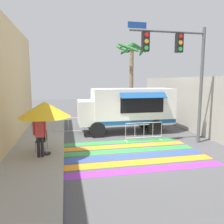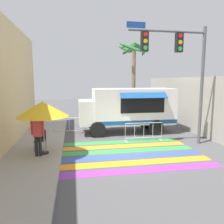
{
  "view_description": "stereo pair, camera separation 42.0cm",
  "coord_description": "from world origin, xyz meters",
  "px_view_note": "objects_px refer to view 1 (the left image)",
  "views": [
    {
      "loc": [
        -2.81,
        -9.26,
        3.25
      ],
      "look_at": [
        -0.29,
        2.55,
        1.53
      ],
      "focal_mm": 35.0,
      "sensor_mm": 36.0,
      "label": 1
    },
    {
      "loc": [
        -2.4,
        -9.34,
        3.25
      ],
      "look_at": [
        -0.29,
        2.55,
        1.53
      ],
      "focal_mm": 35.0,
      "sensor_mm": 36.0,
      "label": 2
    }
  ],
  "objects_px": {
    "vendor_person": "(40,132)",
    "palm_tree": "(132,63)",
    "traffic_signal_pole": "(179,60)",
    "food_truck": "(125,107)",
    "barricade_front": "(144,132)",
    "barricade_side": "(68,126)",
    "folding_chair": "(41,139)",
    "patio_umbrella": "(45,109)"
  },
  "relations": [
    {
      "from": "barricade_side",
      "to": "palm_tree",
      "type": "height_order",
      "value": "palm_tree"
    },
    {
      "from": "barricade_front",
      "to": "palm_tree",
      "type": "height_order",
      "value": "palm_tree"
    },
    {
      "from": "traffic_signal_pole",
      "to": "patio_umbrella",
      "type": "relative_size",
      "value": 2.65
    },
    {
      "from": "barricade_front",
      "to": "palm_tree",
      "type": "distance_m",
      "value": 6.45
    },
    {
      "from": "food_truck",
      "to": "folding_chair",
      "type": "xyz_separation_m",
      "value": [
        -4.77,
        -3.24,
        -0.92
      ]
    },
    {
      "from": "traffic_signal_pole",
      "to": "barricade_front",
      "type": "xyz_separation_m",
      "value": [
        -1.4,
        0.96,
        -3.78
      ]
    },
    {
      "from": "patio_umbrella",
      "to": "vendor_person",
      "type": "relative_size",
      "value": 1.26
    },
    {
      "from": "vendor_person",
      "to": "barricade_front",
      "type": "xyz_separation_m",
      "value": [
        5.2,
        2.03,
        -0.69
      ]
    },
    {
      "from": "folding_chair",
      "to": "vendor_person",
      "type": "distance_m",
      "value": 1.04
    },
    {
      "from": "patio_umbrella",
      "to": "barricade_side",
      "type": "height_order",
      "value": "patio_umbrella"
    },
    {
      "from": "folding_chair",
      "to": "food_truck",
      "type": "bearing_deg",
      "value": 26.62
    },
    {
      "from": "barricade_side",
      "to": "palm_tree",
      "type": "relative_size",
      "value": 0.32
    },
    {
      "from": "food_truck",
      "to": "patio_umbrella",
      "type": "height_order",
      "value": "food_truck"
    },
    {
      "from": "vendor_person",
      "to": "barricade_front",
      "type": "height_order",
      "value": "vendor_person"
    },
    {
      "from": "food_truck",
      "to": "palm_tree",
      "type": "distance_m",
      "value": 4.27
    },
    {
      "from": "vendor_person",
      "to": "food_truck",
      "type": "bearing_deg",
      "value": 31.68
    },
    {
      "from": "food_truck",
      "to": "traffic_signal_pole",
      "type": "height_order",
      "value": "traffic_signal_pole"
    },
    {
      "from": "vendor_person",
      "to": "palm_tree",
      "type": "relative_size",
      "value": 0.29
    },
    {
      "from": "traffic_signal_pole",
      "to": "palm_tree",
      "type": "relative_size",
      "value": 0.98
    },
    {
      "from": "palm_tree",
      "to": "patio_umbrella",
      "type": "bearing_deg",
      "value": -130.79
    },
    {
      "from": "vendor_person",
      "to": "folding_chair",
      "type": "bearing_deg",
      "value": 83.25
    },
    {
      "from": "vendor_person",
      "to": "palm_tree",
      "type": "bearing_deg",
      "value": 39.79
    },
    {
      "from": "patio_umbrella",
      "to": "folding_chair",
      "type": "relative_size",
      "value": 2.56
    },
    {
      "from": "barricade_front",
      "to": "folding_chair",
      "type": "bearing_deg",
      "value": -168.06
    },
    {
      "from": "food_truck",
      "to": "barricade_front",
      "type": "distance_m",
      "value": 2.45
    },
    {
      "from": "barricade_side",
      "to": "folding_chair",
      "type": "bearing_deg",
      "value": -109.28
    },
    {
      "from": "barricade_front",
      "to": "palm_tree",
      "type": "xyz_separation_m",
      "value": [
        0.77,
        4.95,
        4.06
      ]
    },
    {
      "from": "barricade_side",
      "to": "traffic_signal_pole",
      "type": "bearing_deg",
      "value": -31.81
    },
    {
      "from": "food_truck",
      "to": "palm_tree",
      "type": "bearing_deg",
      "value": 66.14
    },
    {
      "from": "patio_umbrella",
      "to": "folding_chair",
      "type": "bearing_deg",
      "value": 111.41
    },
    {
      "from": "food_truck",
      "to": "barricade_front",
      "type": "xyz_separation_m",
      "value": [
        0.48,
        -2.13,
        -1.11
      ]
    },
    {
      "from": "folding_chair",
      "to": "traffic_signal_pole",
      "type": "bearing_deg",
      "value": -6.27
    },
    {
      "from": "folding_chair",
      "to": "vendor_person",
      "type": "bearing_deg",
      "value": -94.65
    },
    {
      "from": "patio_umbrella",
      "to": "folding_chair",
      "type": "height_order",
      "value": "patio_umbrella"
    },
    {
      "from": "barricade_side",
      "to": "palm_tree",
      "type": "distance_m",
      "value": 6.77
    },
    {
      "from": "patio_umbrella",
      "to": "traffic_signal_pole",
      "type": "bearing_deg",
      "value": 6.9
    },
    {
      "from": "traffic_signal_pole",
      "to": "barricade_side",
      "type": "bearing_deg",
      "value": 148.19
    },
    {
      "from": "food_truck",
      "to": "traffic_signal_pole",
      "type": "xyz_separation_m",
      "value": [
        1.89,
        -3.09,
        2.67
      ]
    },
    {
      "from": "patio_umbrella",
      "to": "barricade_side",
      "type": "distance_m",
      "value": 4.54
    },
    {
      "from": "patio_umbrella",
      "to": "food_truck",
      "type": "bearing_deg",
      "value": 40.51
    },
    {
      "from": "food_truck",
      "to": "barricade_front",
      "type": "bearing_deg",
      "value": -77.2
    },
    {
      "from": "patio_umbrella",
      "to": "palm_tree",
      "type": "xyz_separation_m",
      "value": [
        5.77,
        6.69,
        2.47
      ]
    }
  ]
}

